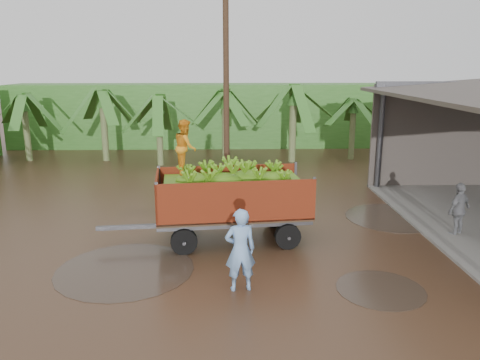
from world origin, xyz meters
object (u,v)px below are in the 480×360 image
Objects in this scene: banana_trailer at (231,196)px; man_blue at (240,250)px; utility_pole at (226,83)px; man_grey at (459,210)px.

man_blue is (0.16, -2.97, -0.33)m from banana_trailer.
man_grey is at bearing -48.26° from utility_pole.
utility_pole is at bearing 84.78° from banana_trailer.
banana_trailer is 0.74× the size of utility_pole.
utility_pole reaches higher than man_blue.
banana_trailer is 6.39m from man_grey.
utility_pole is (-0.12, 7.37, 2.73)m from banana_trailer.
banana_trailer is 2.99m from man_blue.
banana_trailer is 3.72× the size of man_grey.
utility_pole is at bearing -97.57° from man_blue.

